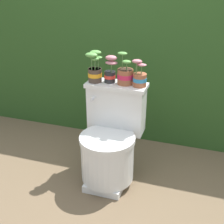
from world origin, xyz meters
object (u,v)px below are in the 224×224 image
at_px(toilet, 110,142).
at_px(potted_plant_midleft, 110,71).
at_px(potted_plant_midright, 139,77).
at_px(potted_plant_middle, 125,75).
at_px(potted_plant_left, 95,70).

bearing_deg(toilet, potted_plant_midleft, 108.13).
bearing_deg(potted_plant_midright, potted_plant_midleft, 176.90).
relative_size(potted_plant_middle, potted_plant_midright, 1.15).
xyz_separation_m(potted_plant_midleft, potted_plant_midright, (0.23, -0.01, -0.01)).
relative_size(toilet, potted_plant_middle, 3.20).
height_order(toilet, potted_plant_left, potted_plant_left).
xyz_separation_m(toilet, potted_plant_middle, (0.06, 0.17, 0.50)).
bearing_deg(potted_plant_midright, potted_plant_middle, 173.19).
relative_size(toilet, potted_plant_midright, 3.69).
bearing_deg(potted_plant_midright, potted_plant_left, -177.21).
relative_size(potted_plant_midleft, potted_plant_midright, 1.02).
xyz_separation_m(toilet, potted_plant_midleft, (-0.05, 0.17, 0.52)).
relative_size(potted_plant_left, potted_plant_midright, 1.17).
bearing_deg(potted_plant_midleft, potted_plant_left, -165.71).
bearing_deg(potted_plant_midleft, potted_plant_middle, 0.47).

